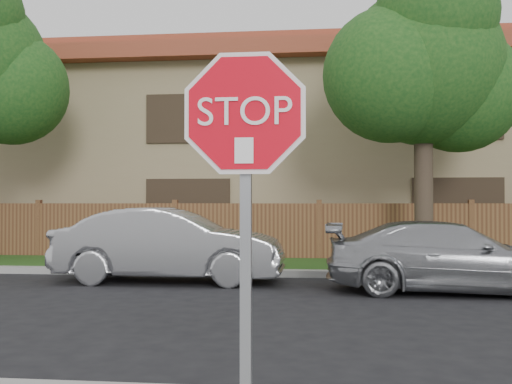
# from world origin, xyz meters

# --- Properties ---
(far_curb) EXTENTS (70.00, 0.30, 0.15)m
(far_curb) POSITION_xyz_m (0.00, 8.15, 0.07)
(far_curb) COLOR gray
(far_curb) RESTS_ON ground
(grass_strip) EXTENTS (70.00, 3.00, 0.12)m
(grass_strip) POSITION_xyz_m (0.00, 9.80, 0.06)
(grass_strip) COLOR #1E4714
(grass_strip) RESTS_ON ground
(fence) EXTENTS (70.00, 0.12, 1.60)m
(fence) POSITION_xyz_m (0.00, 11.40, 0.80)
(fence) COLOR #57321E
(fence) RESTS_ON ground
(apartment_building) EXTENTS (35.20, 9.20, 7.20)m
(apartment_building) POSITION_xyz_m (0.00, 17.00, 3.53)
(apartment_building) COLOR #99865F
(apartment_building) RESTS_ON ground
(tree_mid) EXTENTS (4.80, 3.90, 7.35)m
(tree_mid) POSITION_xyz_m (2.52, 9.57, 4.87)
(tree_mid) COLOR #382B21
(tree_mid) RESTS_ON ground
(stop_sign) EXTENTS (1.01, 0.13, 2.55)m
(stop_sign) POSITION_xyz_m (-0.35, -1.48, 1.83)
(stop_sign) COLOR gray
(stop_sign) RESTS_ON sidewalk_near
(sedan_left) EXTENTS (4.61, 1.62, 1.52)m
(sedan_left) POSITION_xyz_m (-3.00, 6.99, 0.76)
(sedan_left) COLOR #9E9FA3
(sedan_left) RESTS_ON ground
(sedan_right) EXTENTS (4.50, 1.98, 1.29)m
(sedan_right) POSITION_xyz_m (2.37, 6.16, 0.64)
(sedan_right) COLOR #9A9BA0
(sedan_right) RESTS_ON ground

